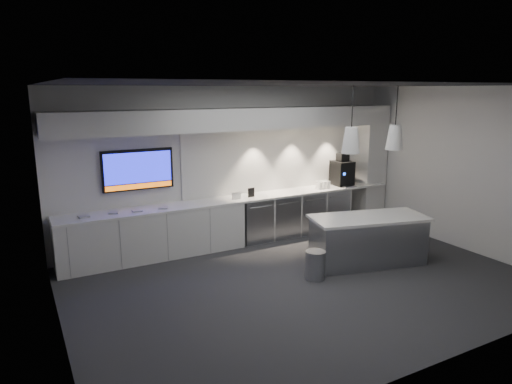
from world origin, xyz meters
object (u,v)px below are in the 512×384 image
island (368,240)px  bin (315,265)px  wall_tv (138,170)px  coffee_machine (342,172)px

island → bin: island is taller
wall_tv → coffee_machine: bearing=-3.2°
coffee_machine → island: bearing=-114.0°
wall_tv → bin: 3.48m
island → coffee_machine: bearing=76.6°
island → coffee_machine: size_ratio=3.04×
wall_tv → coffee_machine: (4.35, -0.25, -0.37)m
wall_tv → bin: bearing=-48.6°
wall_tv → island: 4.18m
bin → island: bearing=5.4°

